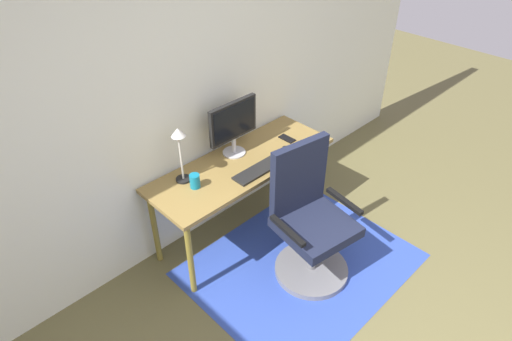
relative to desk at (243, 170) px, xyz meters
name	(u,v)px	position (x,y,z in m)	size (l,w,h in m)	color
wall_back	(157,95)	(-0.45, 0.35, 0.67)	(6.00, 0.10, 2.60)	silver
area_rug	(301,264)	(0.05, -0.61, -0.63)	(1.64, 1.33, 0.01)	#2B449C
desk	(243,170)	(0.00, 0.00, 0.00)	(1.54, 0.56, 0.70)	olive
monitor	(233,124)	(0.04, 0.14, 0.34)	(0.44, 0.18, 0.44)	#B2B2B7
keyboard	(259,170)	(0.01, -0.17, 0.08)	(0.43, 0.13, 0.02)	black
computer_mouse	(288,149)	(0.36, -0.14, 0.09)	(0.06, 0.10, 0.03)	black
coffee_cup	(195,181)	(-0.45, 0.01, 0.13)	(0.07, 0.07, 0.10)	#106F90
cell_phone	(287,139)	(0.49, -0.02, 0.08)	(0.07, 0.14, 0.01)	black
desk_lamp	(179,145)	(-0.46, 0.13, 0.38)	(0.11, 0.11, 0.43)	black
office_chair	(309,226)	(0.06, -0.64, -0.20)	(0.62, 0.56, 1.06)	slate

